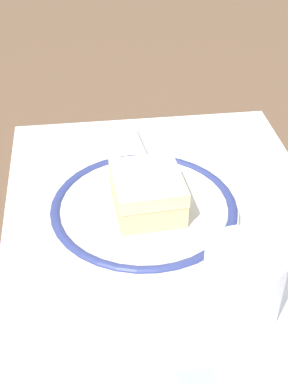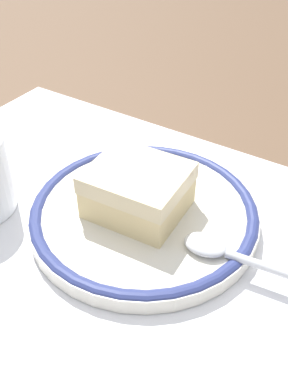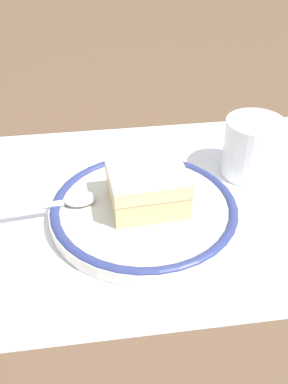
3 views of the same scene
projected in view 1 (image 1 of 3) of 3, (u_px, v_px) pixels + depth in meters
ground_plane at (170, 232)px, 0.59m from camera, size 2.40×2.40×0.00m
placemat at (170, 232)px, 0.59m from camera, size 0.51×0.37×0.00m
plate at (144, 210)px, 0.60m from camera, size 0.21×0.21×0.02m
cake_slice at (148, 192)px, 0.58m from camera, size 0.09×0.08×0.04m
spoon at (146, 157)px, 0.67m from camera, size 0.13×0.03×0.01m
cup at (242, 286)px, 0.48m from camera, size 0.07×0.07×0.07m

